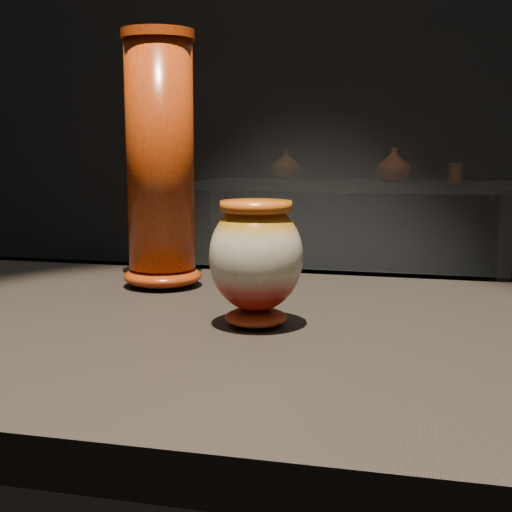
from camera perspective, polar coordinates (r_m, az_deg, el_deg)
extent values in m
cube|color=black|center=(5.93, 13.10, 13.35)|extent=(8.00, 3.20, 0.04)
cube|color=black|center=(0.96, 7.78, -7.49)|extent=(2.00, 0.80, 0.05)
ellipsoid|color=maroon|center=(0.98, 0.00, -4.92)|extent=(0.10, 0.10, 0.02)
ellipsoid|color=beige|center=(0.96, 0.00, -0.06)|extent=(0.15, 0.15, 0.15)
cylinder|color=#C07712|center=(0.95, 0.00, 4.02)|extent=(0.11, 0.11, 0.01)
ellipsoid|color=#C1460C|center=(1.25, -7.46, -1.60)|extent=(0.17, 0.17, 0.04)
cylinder|color=#C1460C|center=(1.23, -7.67, 7.93)|extent=(0.14, 0.14, 0.38)
cylinder|color=#C1460C|center=(1.24, -7.87, 17.14)|extent=(0.15, 0.15, 0.02)
cube|color=black|center=(4.48, 8.33, 5.62)|extent=(2.00, 0.60, 0.05)
cube|color=black|center=(4.69, -2.21, 0.32)|extent=(0.08, 0.50, 0.85)
cube|color=black|center=(4.53, 18.95, -0.48)|extent=(0.08, 0.50, 0.85)
imported|color=#964615|center=(4.59, 2.42, 7.31)|extent=(0.25, 0.25, 0.19)
imported|color=maroon|center=(4.41, 10.96, 7.16)|extent=(0.20, 0.20, 0.21)
cylinder|color=#964615|center=(4.41, 15.67, 6.40)|extent=(0.08, 0.08, 0.12)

